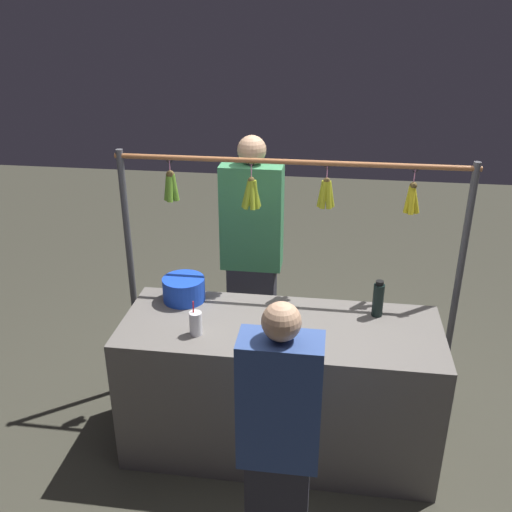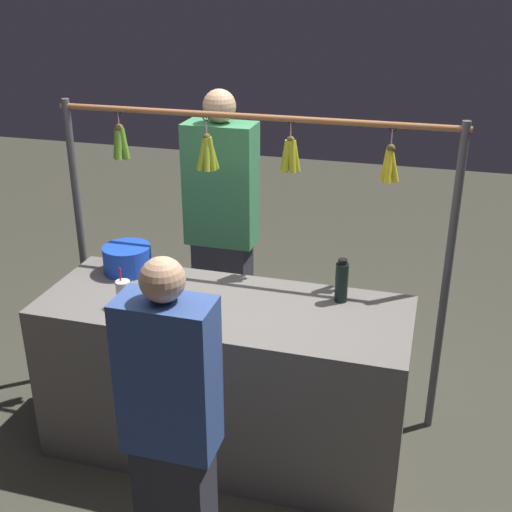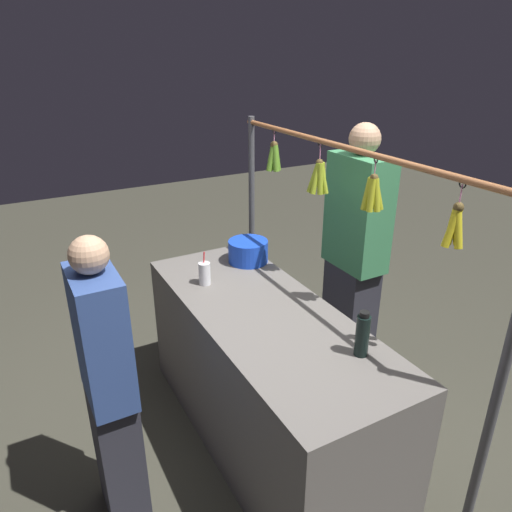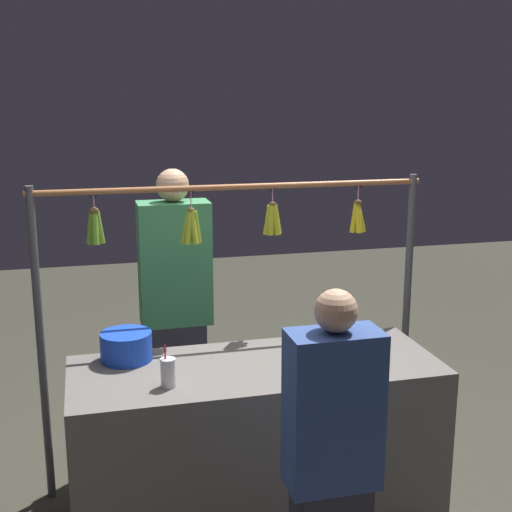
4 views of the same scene
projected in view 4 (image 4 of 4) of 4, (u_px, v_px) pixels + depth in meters
market_counter at (256, 444)px, 3.57m from camera, size 1.87×0.72×0.88m
display_rack at (231, 273)px, 3.84m from camera, size 2.20×0.12×1.76m
water_bottle at (346, 323)px, 3.76m from camera, size 0.07×0.07×0.23m
blue_bucket at (126, 346)px, 3.51m from camera, size 0.26×0.26×0.15m
drink_cup at (168, 373)px, 3.19m from camera, size 0.07×0.07×0.21m
vendor_person at (176, 317)px, 4.20m from camera, size 0.43×0.23×1.79m
customer_person at (331, 477)px, 2.69m from camera, size 0.36×0.20×1.52m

